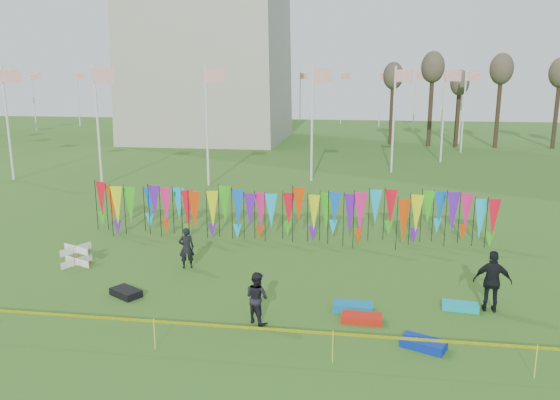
# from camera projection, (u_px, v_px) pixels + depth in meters

# --- Properties ---
(ground) EXTENTS (160.00, 160.00, 0.00)m
(ground) POSITION_uv_depth(u_px,v_px,m) (234.00, 330.00, 15.95)
(ground) COLOR #335818
(ground) RESTS_ON ground
(flagpole_ring) EXTENTS (57.40, 56.16, 8.00)m
(flagpole_ring) POSITION_uv_depth(u_px,v_px,m) (212.00, 105.00, 63.39)
(flagpole_ring) COLOR silver
(flagpole_ring) RESTS_ON ground
(banner_row) EXTENTS (18.64, 0.64, 2.34)m
(banner_row) POSITION_uv_depth(u_px,v_px,m) (287.00, 209.00, 24.38)
(banner_row) COLOR black
(banner_row) RESTS_ON ground
(caution_tape_near) EXTENTS (26.00, 0.02, 0.90)m
(caution_tape_near) POSITION_uv_depth(u_px,v_px,m) (213.00, 327.00, 14.45)
(caution_tape_near) COLOR #FCFA05
(caution_tape_near) RESTS_ON ground
(box_kite) EXTENTS (0.73, 0.73, 0.81)m
(box_kite) POSITION_uv_depth(u_px,v_px,m) (76.00, 255.00, 21.36)
(box_kite) COLOR red
(box_kite) RESTS_ON ground
(person_left) EXTENTS (0.71, 0.62, 1.62)m
(person_left) POSITION_uv_depth(u_px,v_px,m) (186.00, 248.00, 20.99)
(person_left) COLOR black
(person_left) RESTS_ON ground
(person_mid) EXTENTS (0.91, 0.83, 1.59)m
(person_mid) POSITION_uv_depth(u_px,v_px,m) (257.00, 297.00, 16.32)
(person_mid) COLOR black
(person_mid) RESTS_ON ground
(person_right) EXTENTS (1.22, 0.77, 1.98)m
(person_right) POSITION_uv_depth(u_px,v_px,m) (492.00, 281.00, 17.07)
(person_right) COLOR black
(person_right) RESTS_ON ground
(kite_bag_turquoise) EXTENTS (1.24, 0.64, 0.25)m
(kite_bag_turquoise) POSITION_uv_depth(u_px,v_px,m) (353.00, 307.00, 17.26)
(kite_bag_turquoise) COLOR #0B72AB
(kite_bag_turquoise) RESTS_ON ground
(kite_bag_blue) EXTENTS (1.32, 1.03, 0.25)m
(kite_bag_blue) POSITION_uv_depth(u_px,v_px,m) (424.00, 344.00, 14.90)
(kite_bag_blue) COLOR #0A28A3
(kite_bag_blue) RESTS_ON ground
(kite_bag_red) EXTENTS (1.25, 0.61, 0.22)m
(kite_bag_red) POSITION_uv_depth(u_px,v_px,m) (362.00, 318.00, 16.50)
(kite_bag_red) COLOR red
(kite_bag_red) RESTS_ON ground
(kite_bag_black) EXTENTS (1.23, 1.08, 0.25)m
(kite_bag_black) POSITION_uv_depth(u_px,v_px,m) (126.00, 293.00, 18.43)
(kite_bag_black) COLOR black
(kite_bag_black) RESTS_ON ground
(kite_bag_teal) EXTENTS (1.17, 0.64, 0.21)m
(kite_bag_teal) POSITION_uv_depth(u_px,v_px,m) (460.00, 306.00, 17.36)
(kite_bag_teal) COLOR #0DA9BB
(kite_bag_teal) RESTS_ON ground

